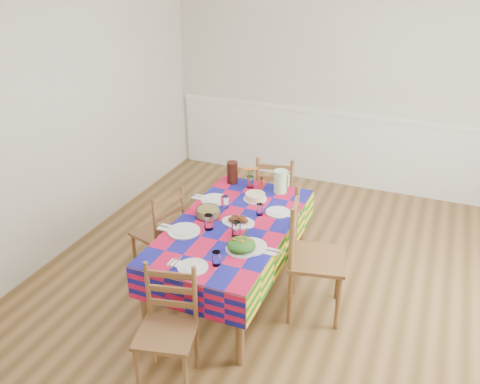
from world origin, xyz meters
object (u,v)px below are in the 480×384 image
object	(u,v)px
green_pitcher	(281,181)
chair_left	(161,233)
chair_far	(275,195)
chair_right	(311,258)
meat_platter	(238,221)
chair_near	(168,330)
tea_pitcher	(232,172)
dining_table	(233,231)

from	to	relation	value
green_pitcher	chair_left	world-z (taller)	green_pitcher
chair_far	chair_right	distance (m)	1.27
meat_platter	chair_near	xyz separation A→B (m)	(-0.05, -1.10, -0.27)
chair_near	chair_left	xyz separation A→B (m)	(-0.67, 1.06, 0.01)
tea_pitcher	green_pitcher	bearing A→B (deg)	-2.43
meat_platter	chair_far	xyz separation A→B (m)	(-0.03, 1.05, -0.26)
meat_platter	chair_near	distance (m)	1.13
tea_pitcher	chair_left	distance (m)	0.89
dining_table	chair_right	bearing A→B (deg)	-0.83
dining_table	chair_left	distance (m)	0.70
chair_far	chair_left	xyz separation A→B (m)	(-0.69, -1.08, -0.00)
green_pitcher	chair_right	xyz separation A→B (m)	(0.50, -0.72, -0.27)
dining_table	tea_pitcher	bearing A→B (deg)	113.30
dining_table	chair_far	world-z (taller)	chair_far
tea_pitcher	chair_near	distance (m)	1.86
green_pitcher	chair_right	distance (m)	0.91
chair_near	chair_far	world-z (taller)	chair_far
green_pitcher	chair_left	distance (m)	1.17
dining_table	meat_platter	bearing A→B (deg)	31.49
green_pitcher	meat_platter	bearing A→B (deg)	-101.15
chair_far	chair_left	bearing A→B (deg)	45.78
green_pitcher	tea_pitcher	xyz separation A→B (m)	(-0.49, 0.02, -0.00)
green_pitcher	chair_right	world-z (taller)	chair_right
dining_table	chair_far	bearing A→B (deg)	89.56
dining_table	green_pitcher	bearing A→B (deg)	76.16
meat_platter	green_pitcher	xyz separation A→B (m)	(0.13, 0.68, 0.08)
green_pitcher	dining_table	bearing A→B (deg)	-103.84
meat_platter	chair_near	size ratio (longest dim) A/B	0.33
tea_pitcher	dining_table	bearing A→B (deg)	-66.70
green_pitcher	tea_pitcher	distance (m)	0.49
chair_near	meat_platter	bearing A→B (deg)	74.78
green_pitcher	chair_far	xyz separation A→B (m)	(-0.17, 0.36, -0.34)
dining_table	green_pitcher	xyz separation A→B (m)	(0.17, 0.71, 0.18)
tea_pitcher	chair_left	world-z (taller)	tea_pitcher
dining_table	green_pitcher	distance (m)	0.75
dining_table	chair_right	distance (m)	0.68
chair_right	green_pitcher	bearing A→B (deg)	22.83
chair_near	chair_left	size ratio (longest dim) A/B	0.98
green_pitcher	chair_right	bearing A→B (deg)	-55.25
tea_pitcher	chair_right	world-z (taller)	chair_right
meat_platter	tea_pitcher	size ratio (longest dim) A/B	1.33
tea_pitcher	chair_far	xyz separation A→B (m)	(0.32, 0.34, -0.34)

